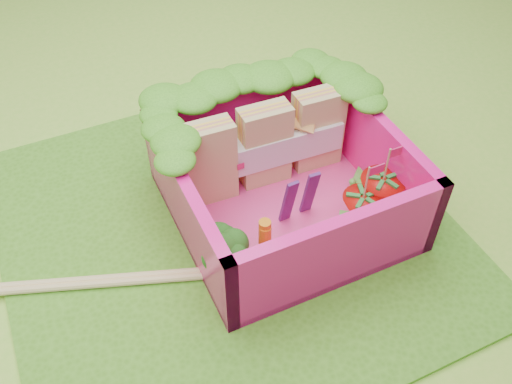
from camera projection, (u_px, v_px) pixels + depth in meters
The scene contains 13 objects.
ground at pixel (227, 230), 3.50m from camera, with size 14.00×14.00×0.00m, color #87CE3A.
placemat at pixel (227, 229), 3.49m from camera, with size 2.60×2.60×0.03m, color #4A8E20.
bento_floor at pixel (283, 208), 3.55m from camera, with size 1.30×1.30×0.05m, color #EA3B88.
bento_box at pixel (285, 179), 3.37m from camera, with size 1.30×1.30×0.55m.
lettuce_ruffle at pixel (252, 92), 3.42m from camera, with size 1.43×0.77×0.11m.
sandwich_stack at pixel (266, 145), 3.51m from camera, with size 1.06×0.21×0.56m.
broccoli at pixel (224, 249), 3.06m from camera, with size 0.34×0.34×0.26m.
carrot_sticks at pixel (265, 240), 3.17m from camera, with size 0.07×0.08×0.28m.
purple_wedges at pixel (299, 197), 3.32m from camera, with size 0.22×0.03×0.38m.
strawberry_left at pixel (361, 211), 3.33m from camera, with size 0.24×0.24×0.48m.
strawberry_right at pixel (380, 195), 3.40m from camera, with size 0.27×0.27×0.51m.
snap_peas at pixel (360, 209), 3.48m from camera, with size 0.57×0.60×0.05m.
chopsticks at pixel (74, 283), 3.16m from camera, with size 2.18×0.81×0.05m.
Camera 1 is at (-0.79, -2.13, 2.67)m, focal length 40.00 mm.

